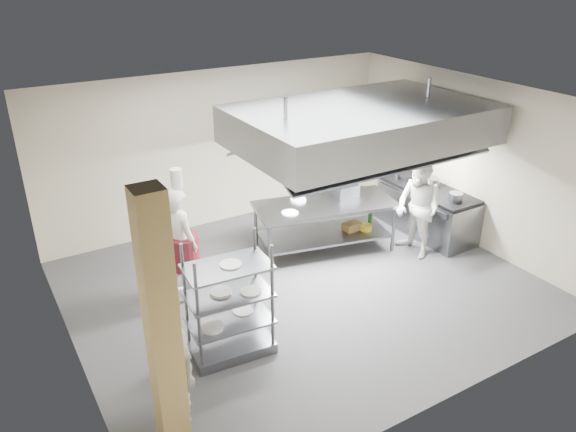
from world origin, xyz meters
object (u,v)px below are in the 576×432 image
cooking_range (426,211)px  chef_line (418,208)px  island (324,227)px  griddle (345,190)px  pass_rack (229,300)px  chef_head (179,244)px  chef_plating (173,362)px  stockpot (432,183)px

cooking_range → chef_line: bearing=-144.8°
island → cooking_range: bearing=1.9°
chef_line → griddle: size_ratio=4.16×
pass_rack → griddle: 3.71m
pass_rack → chef_head: size_ratio=0.89×
chef_plating → pass_rack: bearing=121.9°
griddle → cooking_range: bearing=-17.1°
chef_line → cooking_range: bearing=127.0°
cooking_range → griddle: bearing=162.0°
chef_line → stockpot: (0.85, 0.56, 0.10)m
island → chef_plating: 4.50m
chef_plating → island: bearing=120.0°
island → stockpot: stockpot is taller
pass_rack → chef_head: 1.62m
cooking_range → chef_head: chef_head is taller
chef_plating → chef_head: bearing=153.6°
island → chef_head: (-2.75, -0.13, 0.46)m
island → chef_plating: (-3.73, -2.49, 0.32)m
chef_head → stockpot: chef_head is taller
pass_rack → stockpot: 5.02m
stockpot → chef_line: bearing=-146.5°
island → chef_line: size_ratio=1.37×
chef_plating → griddle: 4.98m
chef_head → griddle: 3.26m
pass_rack → stockpot: bearing=20.4°
island → pass_rack: bearing=-134.2°
island → chef_line: chef_line is taller
island → griddle: bearing=25.5°
griddle → stockpot: griddle is taller
island → pass_rack: pass_rack is taller
pass_rack → stockpot: (4.83, 1.35, 0.18)m
island → chef_head: chef_head is taller
island → chef_head: bearing=-164.4°
chef_head → chef_line: (4.03, -0.83, -0.02)m
pass_rack → cooking_range: pass_rack is taller
pass_rack → chef_line: (3.98, 0.79, 0.08)m
chef_line → chef_plating: (-5.01, -1.53, -0.11)m
pass_rack → cooking_range: bearing=20.6°
griddle → chef_head: bearing=-174.8°
cooking_range → chef_head: bearing=176.9°
pass_rack → chef_plating: pass_rack is taller
island → chef_line: bearing=-24.1°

